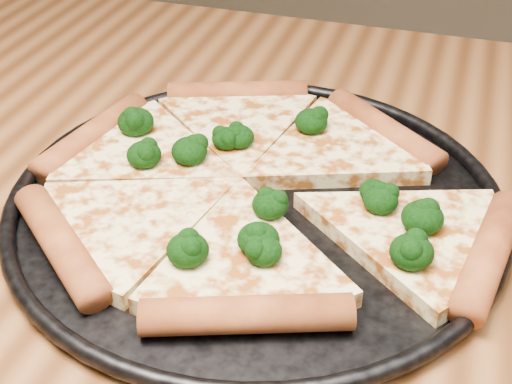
% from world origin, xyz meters
% --- Properties ---
extents(dining_table, '(1.20, 0.90, 0.75)m').
position_xyz_m(dining_table, '(0.00, 0.00, 0.66)').
color(dining_table, brown).
rests_on(dining_table, ground).
extents(pizza_pan, '(0.41, 0.41, 0.02)m').
position_xyz_m(pizza_pan, '(-0.01, 0.03, 0.76)').
color(pizza_pan, black).
rests_on(pizza_pan, dining_table).
extents(pizza, '(0.41, 0.37, 0.03)m').
position_xyz_m(pizza, '(-0.01, 0.04, 0.77)').
color(pizza, '#FFE69C').
rests_on(pizza, pizza_pan).
extents(broccoli_florets, '(0.30, 0.23, 0.02)m').
position_xyz_m(broccoli_florets, '(0.00, 0.03, 0.78)').
color(broccoli_florets, black).
rests_on(broccoli_florets, pizza).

